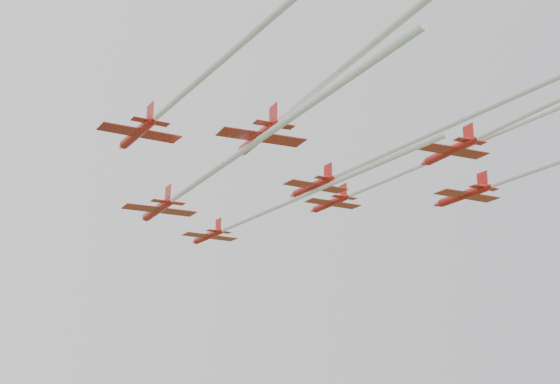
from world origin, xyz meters
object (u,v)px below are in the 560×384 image
jet_row4_left (299,104)px  jet_row3_left (201,78)px  jet_row3_mid (400,147)px  jet_row2_right (411,170)px  jet_lead (256,216)px  jet_row2_left (202,179)px

jet_row4_left → jet_row3_left: bearing=150.7°
jet_row3_mid → jet_row4_left: 17.05m
jet_row3_left → jet_row4_left: bearing=-35.6°
jet_row2_right → jet_lead: bearing=115.8°
jet_row2_left → jet_row3_left: 19.50m
jet_row2_left → jet_row3_left: bearing=-112.3°
jet_row3_left → jet_row3_mid: size_ratio=1.03×
jet_row3_left → jet_row3_mid: bearing=1.2°
jet_row2_right → jet_row3_mid: 14.25m
jet_row3_mid → jet_row4_left: (-15.98, -5.92, -0.45)m
jet_row2_right → jet_row4_left: 30.44m
jet_lead → jet_row3_left: jet_row3_left is taller
jet_row2_left → jet_row4_left: jet_row4_left is taller
jet_row2_left → jet_lead: bearing=47.7°
jet_row3_mid → jet_row3_left: bearing=-179.2°
jet_lead → jet_row3_left: 39.87m
jet_row3_mid → jet_row4_left: bearing=-160.9°
jet_row2_right → jet_row4_left: size_ratio=1.45×
jet_lead → jet_row4_left: 40.75m
jet_row2_right → jet_row2_left: bearing=166.1°
jet_row3_left → jet_row3_mid: 23.50m
jet_row3_left → jet_row4_left: 9.45m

